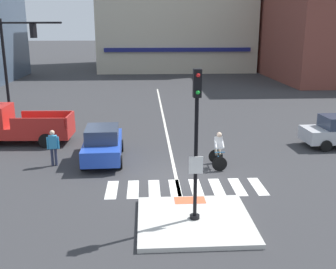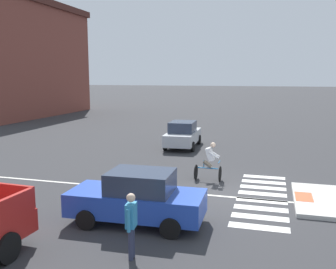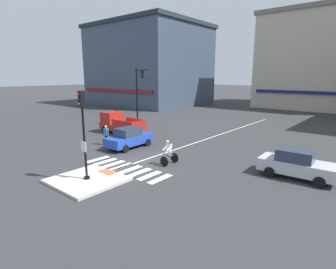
{
  "view_description": "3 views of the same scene",
  "coord_description": "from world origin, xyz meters",
  "px_view_note": "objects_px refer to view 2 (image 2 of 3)",
  "views": [
    {
      "loc": [
        -1.55,
        -15.55,
        6.22
      ],
      "look_at": [
        -0.43,
        3.5,
        0.95
      ],
      "focal_mm": 42.73,
      "sensor_mm": 36.0,
      "label": 1
    },
    {
      "loc": [
        -13.8,
        -1.29,
        4.47
      ],
      "look_at": [
        1.29,
        2.98,
        1.99
      ],
      "focal_mm": 40.01,
      "sensor_mm": 36.0,
      "label": 2
    },
    {
      "loc": [
        12.4,
        -11.84,
        5.71
      ],
      "look_at": [
        0.36,
        2.75,
        1.59
      ],
      "focal_mm": 28.86,
      "sensor_mm": 36.0,
      "label": 3
    }
  ],
  "objects_px": {
    "car_blue_westbound_near": "(138,198)",
    "cyclist": "(210,161)",
    "pedestrian_at_curb_left": "(131,221)",
    "car_silver_cross_right": "(183,135)"
  },
  "relations": [
    {
      "from": "car_silver_cross_right",
      "to": "car_blue_westbound_near",
      "type": "distance_m",
      "value": 12.4
    },
    {
      "from": "pedestrian_at_curb_left",
      "to": "car_silver_cross_right",
      "type": "bearing_deg",
      "value": 8.59
    },
    {
      "from": "car_blue_westbound_near",
      "to": "pedestrian_at_curb_left",
      "type": "relative_size",
      "value": 2.49
    },
    {
      "from": "car_blue_westbound_near",
      "to": "pedestrian_at_curb_left",
      "type": "xyz_separation_m",
      "value": [
        -2.15,
        -0.64,
        0.17
      ]
    },
    {
      "from": "car_blue_westbound_near",
      "to": "cyclist",
      "type": "height_order",
      "value": "cyclist"
    },
    {
      "from": "cyclist",
      "to": "car_blue_westbound_near",
      "type": "bearing_deg",
      "value": 165.8
    },
    {
      "from": "car_blue_westbound_near",
      "to": "pedestrian_at_curb_left",
      "type": "height_order",
      "value": "pedestrian_at_curb_left"
    },
    {
      "from": "cyclist",
      "to": "pedestrian_at_curb_left",
      "type": "height_order",
      "value": "cyclist"
    },
    {
      "from": "car_blue_westbound_near",
      "to": "cyclist",
      "type": "distance_m",
      "value": 5.4
    },
    {
      "from": "car_silver_cross_right",
      "to": "pedestrian_at_curb_left",
      "type": "bearing_deg",
      "value": -171.41
    }
  ]
}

